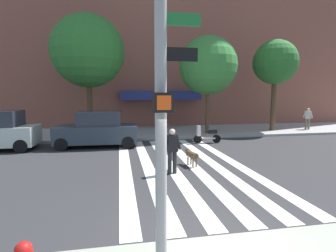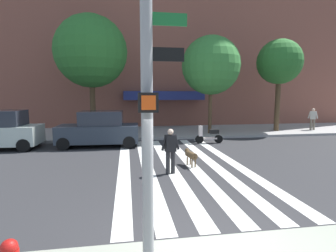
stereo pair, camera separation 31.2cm
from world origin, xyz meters
name	(u,v)px [view 1 (the left image)]	position (x,y,z in m)	size (l,w,h in m)	color
ground_plane	(165,165)	(0.00, 5.76, 0.00)	(160.00, 160.00, 0.00)	#2B2B2D
sidewalk_far	(145,132)	(0.00, 14.53, 0.07)	(80.00, 6.00, 0.15)	gray
crosswalk_stripes	(180,164)	(0.62, 5.76, 0.00)	(4.95, 10.93, 0.01)	silver
traffic_light_pole	(162,48)	(-1.18, -0.71, 3.52)	(0.74, 0.46, 5.80)	gray
parked_car_behind_first	(98,130)	(-2.99, 10.09, 0.93)	(4.37, 2.04, 1.94)	#29323D
parked_scooter	(207,135)	(3.24, 9.99, 0.48)	(1.63, 0.50, 1.11)	black
street_tree_nearest	(88,51)	(-3.72, 13.52, 5.61)	(4.70, 4.70, 7.83)	#4C3823
street_tree_middle	(208,66)	(4.20, 12.83, 4.79)	(3.96, 3.96, 6.63)	#4C3823
street_tree_further	(275,63)	(9.52, 13.32, 5.15)	(3.22, 3.22, 6.66)	#4C3823
pedestrian_dog_walker	(172,149)	(0.03, 4.51, 0.93)	(0.71, 0.31, 1.64)	black
dog_on_leash	(191,155)	(1.01, 5.43, 0.44)	(0.39, 1.04, 0.65)	brown
pedestrian_bystander	(308,117)	(12.50, 13.31, 1.08)	(0.63, 0.47, 1.64)	#6B6051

